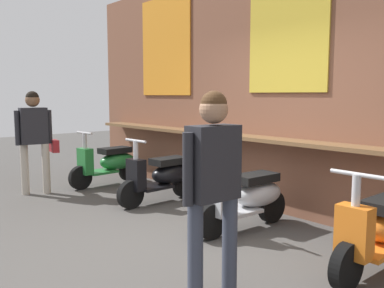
{
  "coord_description": "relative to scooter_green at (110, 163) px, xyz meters",
  "views": [
    {
      "loc": [
        3.22,
        -2.57,
        1.59
      ],
      "look_at": [
        -1.44,
        1.45,
        0.86
      ],
      "focal_mm": 39.03,
      "sensor_mm": 36.0,
      "label": 1
    }
  ],
  "objects": [
    {
      "name": "ground_plane",
      "position": [
        3.25,
        -1.08,
        -0.39
      ],
      "size": [
        26.12,
        26.12,
        0.0
      ],
      "primitive_type": "plane",
      "color": "#474442"
    },
    {
      "name": "market_stall_facade",
      "position": [
        3.25,
        0.94,
        1.33
      ],
      "size": [
        9.33,
        0.61,
        3.43
      ],
      "color": "brown",
      "rests_on": "ground_plane"
    },
    {
      "name": "scooter_green",
      "position": [
        0.0,
        0.0,
        0.0
      ],
      "size": [
        0.49,
        1.4,
        0.97
      ],
      "rotation": [
        0.0,
        0.0,
        -1.5
      ],
      "color": "#237533",
      "rests_on": "ground_plane"
    },
    {
      "name": "scooter_black",
      "position": [
        1.57,
        0.0,
        0.0
      ],
      "size": [
        0.46,
        1.4,
        0.97
      ],
      "rotation": [
        0.0,
        0.0,
        -1.54
      ],
      "color": "black",
      "rests_on": "ground_plane"
    },
    {
      "name": "scooter_silver",
      "position": [
        3.25,
        0.0,
        0.0
      ],
      "size": [
        0.47,
        1.4,
        0.97
      ],
      "rotation": [
        0.0,
        0.0,
        -1.62
      ],
      "color": "#B2B5BA",
      "rests_on": "ground_plane"
    },
    {
      "name": "scooter_orange",
      "position": [
        4.84,
        0.0,
        0.0
      ],
      "size": [
        0.46,
        1.4,
        0.97
      ],
      "rotation": [
        0.0,
        0.0,
        -1.58
      ],
      "color": "orange",
      "rests_on": "ground_plane"
    },
    {
      "name": "shopper_with_handbag",
      "position": [
        -0.14,
        -1.24,
        0.61
      ],
      "size": [
        0.3,
        0.66,
        1.64
      ],
      "rotation": [
        0.0,
        0.0,
        3.0
      ],
      "color": "#ADA393",
      "rests_on": "ground_plane"
    },
    {
      "name": "shopper_browsing",
      "position": [
        4.23,
        -1.51,
        0.6
      ],
      "size": [
        0.22,
        0.56,
        1.62
      ],
      "rotation": [
        0.0,
        0.0,
        -0.05
      ],
      "color": "#383D4C",
      "rests_on": "ground_plane"
    }
  ]
}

